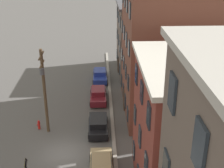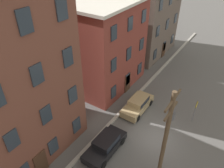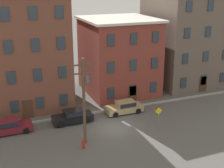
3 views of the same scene
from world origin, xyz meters
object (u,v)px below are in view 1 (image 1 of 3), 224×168
car_tan (101,166)px  utility_pole (44,87)px  car_blue (100,75)px  car_black (98,124)px  caution_sign (27,168)px  car_maroon (98,94)px  fire_hydrant (39,125)px

car_tan → utility_pole: bearing=-141.2°
car_blue → car_tan: same height
car_tan → utility_pole: size_ratio=0.52×
car_black → car_tan: size_ratio=1.00×
caution_sign → car_tan: bearing=103.9°
car_blue → caution_sign: size_ratio=1.63×
car_blue → car_maroon: 6.13m
car_maroon → caution_sign: (14.44, -5.22, 1.06)m
car_maroon → car_tan: bearing=1.1°
fire_hydrant → car_maroon: bearing=136.2°
utility_pole → fire_hydrant: bearing=-117.8°
car_maroon → caution_sign: caution_sign is taller
car_maroon → car_black: bearing=-0.0°
car_black → car_tan: same height
car_blue → car_tan: 19.20m
car_black → fire_hydrant: car_black is taller
car_tan → fire_hydrant: 9.27m
car_black → utility_pole: size_ratio=0.52×
caution_sign → car_blue: bearing=165.1°
caution_sign → car_black: bearing=145.9°
car_maroon → caution_sign: bearing=-19.9°
car_maroon → fire_hydrant: bearing=-43.8°
caution_sign → utility_pole: (-7.79, 0.30, 2.95)m
car_blue → caution_sign: bearing=-14.9°
car_maroon → fire_hydrant: (6.13, -5.88, -0.27)m
caution_sign → utility_pole: bearing=177.8°
car_black → caution_sign: size_ratio=1.63×
utility_pole → car_blue: bearing=158.0°
car_blue → car_maroon: bearing=-2.3°
car_black → car_tan: (6.34, 0.25, 0.00)m
car_maroon → fire_hydrant: car_maroon is taller
car_maroon → car_tan: (13.08, 0.25, 0.00)m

